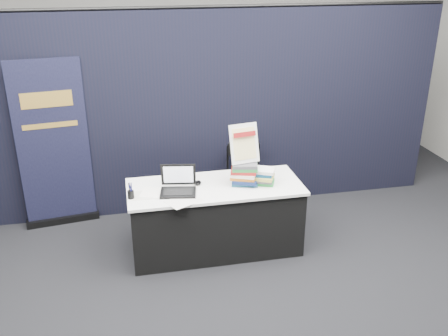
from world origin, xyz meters
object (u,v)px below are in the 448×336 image
Objects in this scene: display_table at (215,217)px; book_stack_tall at (245,174)px; laptop at (177,186)px; info_sign at (244,144)px; book_stack_short at (262,176)px; pullup_banner at (55,155)px; stacking_chair at (246,177)px.

display_table is 6.10× the size of book_stack_tall.
info_sign reaches higher than laptop.
pullup_banner reaches higher than book_stack_short.
pullup_banner reaches higher than info_sign.
book_stack_short is 0.40m from info_sign.
stacking_chair is (0.91, 0.74, -0.31)m from laptop.
laptop is 0.88m from book_stack_short.
stacking_chair is at bearing 63.35° from info_sign.
info_sign is 0.21× the size of pullup_banner.
display_table is 4.63× the size of laptop.
stacking_chair is (0.02, 0.73, -0.33)m from book_stack_short.
display_table is at bearing 170.17° from info_sign.
laptop is at bearing -170.73° from display_table.
book_stack_tall is 0.72× the size of info_sign.
laptop is 0.94× the size of info_sign.
laptop is 1.32× the size of book_stack_tall.
display_table is at bearing 19.17° from laptop.
stacking_chair is at bearing 53.04° from display_table.
book_stack_short reaches higher than display_table.
display_table is 0.59m from laptop.
stacking_chair is at bearing 88.07° from book_stack_short.
laptop reaches higher than book_stack_short.
pullup_banner is (-2.15, 1.00, 0.03)m from book_stack_short.
info_sign is (0.00, 0.03, 0.32)m from book_stack_tall.
pullup_banner is (-1.27, 1.01, 0.05)m from laptop.
laptop is 0.20× the size of pullup_banner.
pullup_banner reaches higher than stacking_chair.
book_stack_tall is 0.15× the size of pullup_banner.
pullup_banner reaches higher than display_table.
book_stack_short is 2.37m from pullup_banner.
laptop is 0.80m from info_sign.
laptop is 0.70m from book_stack_tall.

